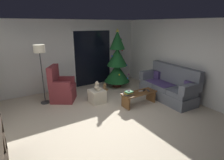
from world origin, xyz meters
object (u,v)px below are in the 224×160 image
at_px(remote_graphite, 148,90).
at_px(ottoman, 97,96).
at_px(remote_black, 144,90).
at_px(book_stack, 129,93).
at_px(coffee_table, 139,96).
at_px(remote_silver, 141,91).
at_px(teddy_bear_cream, 97,86).
at_px(christmas_tree, 117,62).
at_px(teddy_bear_honey_by_tree, 105,87).
at_px(armchair, 61,88).
at_px(floor_lamp, 40,55).
at_px(couch, 168,87).
at_px(cell_phone, 129,91).

xyz_separation_m(remote_graphite, ottoman, (-1.31, 0.86, -0.20)).
height_order(remote_graphite, remote_black, same).
relative_size(remote_graphite, book_stack, 0.61).
xyz_separation_m(coffee_table, remote_silver, (0.11, 0.03, 0.14)).
xyz_separation_m(remote_silver, teddy_bear_cream, (-1.09, 0.77, 0.12)).
height_order(remote_silver, christmas_tree, christmas_tree).
bearing_deg(christmas_tree, teddy_bear_honey_by_tree, -166.18).
xyz_separation_m(coffee_table, book_stack, (-0.38, 0.02, 0.18)).
bearing_deg(armchair, floor_lamp, 169.82).
height_order(remote_silver, book_stack, book_stack).
bearing_deg(teddy_bear_cream, armchair, 140.76).
distance_m(coffee_table, teddy_bear_honey_by_tree, 1.61).
distance_m(coffee_table, teddy_bear_cream, 1.30).
xyz_separation_m(coffee_table, teddy_bear_cream, (-0.99, 0.80, 0.26)).
bearing_deg(floor_lamp, teddy_bear_honey_by_tree, -1.22).
relative_size(remote_black, ottoman, 0.35).
bearing_deg(ottoman, christmas_tree, 34.52).
distance_m(book_stack, floor_lamp, 2.78).
bearing_deg(ottoman, couch, -24.35).
distance_m(book_stack, teddy_bear_honey_by_tree, 1.60).
height_order(christmas_tree, teddy_bear_honey_by_tree, christmas_tree).
bearing_deg(book_stack, couch, -6.15).
relative_size(ottoman, teddy_bear_honey_by_tree, 1.54).
distance_m(remote_silver, teddy_bear_cream, 1.34).
height_order(book_stack, cell_phone, cell_phone).
bearing_deg(ottoman, remote_black, -32.53).
distance_m(couch, remote_black, 0.90).
relative_size(couch, floor_lamp, 1.11).
bearing_deg(floor_lamp, remote_silver, -32.52).
bearing_deg(armchair, book_stack, -45.29).
bearing_deg(remote_black, book_stack, -106.61).
bearing_deg(ottoman, book_stack, -52.21).
distance_m(remote_graphite, remote_silver, 0.22).
relative_size(remote_graphite, armchair, 0.14).
height_order(cell_phone, christmas_tree, christmas_tree).
relative_size(couch, book_stack, 7.66).
bearing_deg(ottoman, coffee_table, -39.06).
relative_size(couch, christmas_tree, 0.90).
height_order(remote_black, ottoman, remote_black).
xyz_separation_m(floor_lamp, teddy_bear_honey_by_tree, (2.10, -0.04, -1.38)).
bearing_deg(remote_black, couch, 60.73).
relative_size(couch, teddy_bear_cream, 6.93).
distance_m(remote_black, cell_phone, 0.59).
distance_m(couch, book_stack, 1.50).
bearing_deg(couch, remote_graphite, 173.19).
bearing_deg(couch, teddy_bear_cream, 155.72).
height_order(coffee_table, remote_graphite, remote_graphite).
height_order(remote_silver, armchair, armchair).
bearing_deg(cell_phone, remote_silver, 32.45).
height_order(christmas_tree, floor_lamp, christmas_tree).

